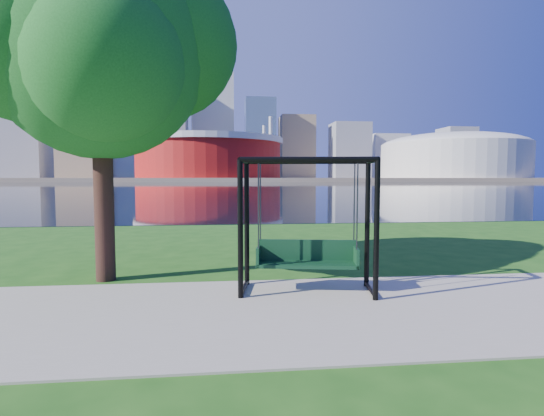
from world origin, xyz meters
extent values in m
plane|color=#1E5114|center=(0.00, 0.00, 0.00)|extent=(900.00, 900.00, 0.00)
cube|color=#9E937F|center=(0.00, -0.50, 0.01)|extent=(120.00, 4.00, 0.03)
cube|color=black|center=(0.00, 102.00, 0.01)|extent=(900.00, 180.00, 0.02)
cube|color=#937F60|center=(0.00, 306.00, 1.00)|extent=(900.00, 228.00, 2.00)
cylinder|color=maroon|center=(-10.00, 235.00, 13.00)|extent=(80.00, 80.00, 22.00)
cylinder|color=silver|center=(-10.00, 235.00, 22.50)|extent=(83.00, 83.00, 3.00)
cylinder|color=silver|center=(22.91, 254.00, 18.00)|extent=(2.00, 2.00, 32.00)
cylinder|color=silver|center=(-42.91, 254.00, 18.00)|extent=(2.00, 2.00, 32.00)
cylinder|color=silver|center=(-42.91, 216.00, 18.00)|extent=(2.00, 2.00, 32.00)
cylinder|color=silver|center=(22.91, 216.00, 18.00)|extent=(2.00, 2.00, 32.00)
cylinder|color=beige|center=(135.00, 235.00, 12.00)|extent=(84.00, 84.00, 20.00)
ellipsoid|color=beige|center=(135.00, 235.00, 21.00)|extent=(84.00, 84.00, 15.12)
cube|color=gray|center=(-140.00, 310.00, 33.00)|extent=(28.00, 28.00, 62.00)
cube|color=#998466|center=(-100.00, 300.00, 46.00)|extent=(26.00, 26.00, 88.00)
cube|color=slate|center=(-70.00, 325.00, 49.50)|extent=(30.00, 24.00, 95.00)
cube|color=gray|center=(-40.00, 305.00, 38.00)|extent=(24.00, 24.00, 72.00)
cube|color=silver|center=(-10.00, 335.00, 42.00)|extent=(32.00, 28.00, 80.00)
cube|color=slate|center=(25.00, 310.00, 31.00)|extent=(22.00, 22.00, 58.00)
cube|color=#998466|center=(55.00, 325.00, 26.00)|extent=(26.00, 26.00, 48.00)
cube|color=gray|center=(95.00, 315.00, 23.00)|extent=(28.00, 24.00, 42.00)
cube|color=silver|center=(135.00, 340.00, 20.00)|extent=(30.00, 26.00, 36.00)
cube|color=gray|center=(185.00, 320.00, 22.00)|extent=(24.00, 24.00, 40.00)
cube|color=#998466|center=(225.00, 335.00, 18.00)|extent=(26.00, 26.00, 32.00)
sphere|color=#998466|center=(-100.00, 300.00, 93.50)|extent=(10.00, 10.00, 10.00)
cylinder|color=black|center=(-0.66, 0.29, 1.21)|extent=(0.11, 0.11, 2.41)
cylinder|color=black|center=(1.61, -0.09, 1.21)|extent=(0.11, 0.11, 2.41)
cylinder|color=black|center=(-0.51, 1.22, 1.21)|extent=(0.11, 0.11, 2.41)
cylinder|color=black|center=(1.77, 0.84, 1.21)|extent=(0.11, 0.11, 2.41)
cylinder|color=black|center=(0.47, 0.10, 2.41)|extent=(2.29, 0.48, 0.09)
cylinder|color=black|center=(0.63, 1.03, 2.41)|extent=(2.29, 0.48, 0.09)
cylinder|color=black|center=(-0.59, 0.75, 2.41)|extent=(0.25, 0.95, 0.09)
cylinder|color=black|center=(-0.59, 0.75, 0.08)|extent=(0.23, 0.94, 0.08)
cylinder|color=black|center=(1.69, 0.37, 2.41)|extent=(0.25, 0.95, 0.09)
cylinder|color=black|center=(1.69, 0.37, 0.08)|extent=(0.23, 0.94, 0.08)
cube|color=black|center=(0.55, 0.56, 0.52)|extent=(1.89, 0.77, 0.06)
cube|color=black|center=(0.59, 0.76, 0.75)|extent=(1.82, 0.36, 0.40)
cube|color=black|center=(-0.32, 0.71, 0.67)|extent=(0.13, 0.47, 0.36)
cube|color=black|center=(1.43, 0.42, 0.67)|extent=(0.13, 0.47, 0.36)
cylinder|color=#39393F|center=(-0.33, 0.52, 1.60)|extent=(0.03, 0.03, 1.52)
cylinder|color=#39393F|center=(1.37, 0.23, 1.60)|extent=(0.03, 0.03, 1.52)
cylinder|color=#39393F|center=(-0.27, 0.90, 1.60)|extent=(0.03, 0.03, 1.52)
cylinder|color=#39393F|center=(1.44, 0.61, 1.60)|extent=(0.03, 0.03, 1.52)
cylinder|color=black|center=(-3.37, 1.98, 1.94)|extent=(0.39, 0.39, 3.89)
sphere|color=#18531C|center=(-3.37, 1.98, 4.59)|extent=(4.24, 4.24, 4.24)
sphere|color=#18531C|center=(-2.22, 2.51, 4.95)|extent=(3.18, 3.18, 3.18)
sphere|color=#18531C|center=(-4.43, 1.63, 4.77)|extent=(3.36, 3.36, 3.36)
sphere|color=#18531C|center=(-3.02, 1.01, 4.15)|extent=(2.83, 2.83, 2.83)
sphere|color=#18531C|center=(-3.90, 3.04, 5.30)|extent=(3.00, 3.00, 3.00)
camera|label=1|loc=(-0.91, -6.94, 2.11)|focal=28.00mm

